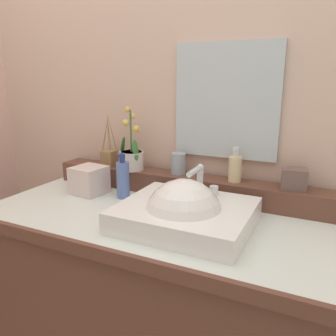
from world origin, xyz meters
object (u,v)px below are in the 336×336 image
tumbler_cup (178,164)px  reed_diffuser (109,157)px  sink_basin (184,217)px  soap_bar (167,188)px  lotion_bottle (123,179)px  potted_plant (131,156)px  tissue_box (89,180)px  trinket_box (294,179)px  soap_dispenser (235,168)px

tumbler_cup → reed_diffuser: 0.36m
sink_basin → reed_diffuser: 0.60m
soap_bar → lotion_bottle: bearing=170.1°
reed_diffuser → lotion_bottle: (0.17, -0.15, -0.05)m
potted_plant → reed_diffuser: 0.14m
tumbler_cup → lotion_bottle: size_ratio=0.47×
tissue_box → tumbler_cup: bearing=25.5°
trinket_box → lotion_bottle: 0.67m
tissue_box → soap_bar: bearing=-3.4°
trinket_box → tissue_box: size_ratio=0.68×
trinket_box → tissue_box: bearing=-178.3°
soap_bar → soap_dispenser: (0.21, 0.18, 0.06)m
tumbler_cup → trinket_box: tumbler_cup is taller
tumbler_cup → reed_diffuser: reed_diffuser is taller
soap_bar → potted_plant: size_ratio=0.25×
tumbler_cup → trinket_box: 0.47m
sink_basin → soap_dispenser: (0.09, 0.30, 0.11)m
sink_basin → soap_dispenser: soap_dispenser is taller
soap_dispenser → tissue_box: size_ratio=1.08×
lotion_bottle → tumbler_cup: bearing=39.2°
sink_basin → soap_dispenser: size_ratio=3.14×
sink_basin → soap_bar: sink_basin is taller
soap_bar → reed_diffuser: 0.44m
trinket_box → lotion_bottle: lotion_bottle is taller
tumbler_cup → reed_diffuser: size_ratio=0.39×
trinket_box → lotion_bottle: bearing=-177.0°
tumbler_cup → sink_basin: bearing=-62.5°
potted_plant → tumbler_cup: potted_plant is taller
soap_bar → trinket_box: 0.47m
soap_bar → lotion_bottle: (-0.22, 0.04, -0.00)m
potted_plant → lotion_bottle: potted_plant is taller
potted_plant → lotion_bottle: size_ratio=1.47×
soap_bar → potted_plant: bearing=147.4°
reed_diffuser → sink_basin: bearing=-30.2°
reed_diffuser → tissue_box: reed_diffuser is taller
tumbler_cup → tissue_box: bearing=-154.5°
potted_plant → trinket_box: size_ratio=3.17×
potted_plant → trinket_box: potted_plant is taller
sink_basin → tumbler_cup: (-0.16, 0.31, 0.10)m
soap_bar → potted_plant: (-0.26, 0.16, 0.06)m
reed_diffuser → lotion_bottle: 0.23m
lotion_bottle → soap_dispenser: bearing=18.5°
sink_basin → tumbler_cup: size_ratio=4.84×
lotion_bottle → soap_bar: bearing=-9.9°
soap_bar → tumbler_cup: bearing=101.4°
trinket_box → soap_dispenser: bearing=169.8°
soap_bar → soap_dispenser: 0.29m
tumbler_cup → trinket_box: size_ratio=1.02×
soap_bar → tumbler_cup: 0.20m
sink_basin → potted_plant: 0.48m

